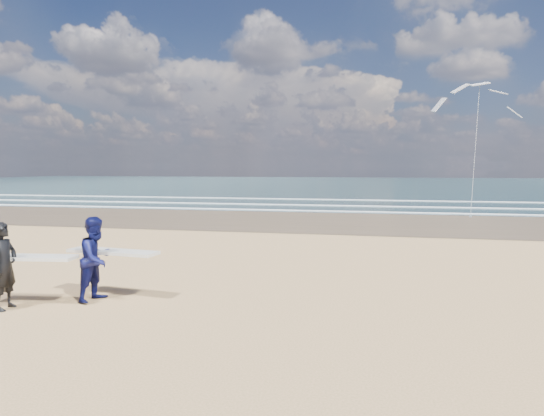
# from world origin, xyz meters

# --- Properties ---
(ocean) EXTENTS (220.00, 100.00, 0.02)m
(ocean) POSITION_xyz_m (20.00, 72.00, 0.01)
(ocean) COLOR #193337
(ocean) RESTS_ON ground
(surfer_near) EXTENTS (2.25, 1.12, 1.85)m
(surfer_near) POSITION_xyz_m (-0.75, -0.43, 0.94)
(surfer_near) COLOR black
(surfer_near) RESTS_ON ground
(surfer_far) EXTENTS (2.25, 1.26, 1.88)m
(surfer_far) POSITION_xyz_m (0.73, 0.58, 0.95)
(surfer_far) COLOR #0C0F45
(surfer_far) RESTS_ON ground
(kite_1) EXTENTS (5.58, 4.71, 9.44)m
(kite_1) POSITION_xyz_m (12.88, 23.70, 5.18)
(kite_1) COLOR slate
(kite_1) RESTS_ON ground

